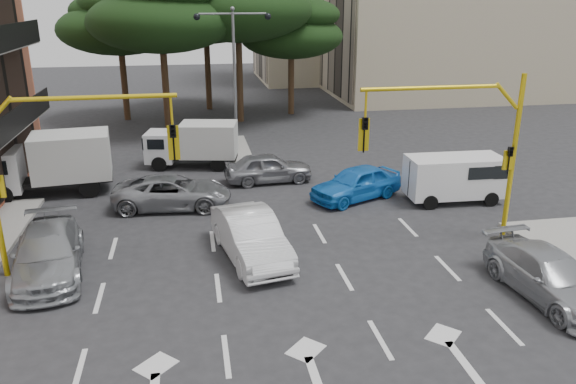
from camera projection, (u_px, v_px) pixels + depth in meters
name	position (u px, v px, depth m)	size (l,w,h in m)	color
ground	(282.00, 282.00, 17.51)	(120.00, 120.00, 0.00)	#28282B
median_strip	(237.00, 149.00, 32.36)	(1.40, 6.00, 0.15)	gray
pine_left_near	(161.00, 10.00, 34.75)	(9.15, 9.15, 10.23)	#382616
pine_left_far	(119.00, 20.00, 38.21)	(8.32, 8.32, 9.30)	#382616
pine_right	(292.00, 28.00, 40.41)	(7.49, 7.49, 8.37)	#382616
pine_back	(206.00, 8.00, 41.75)	(9.15, 9.15, 10.23)	#382616
signal_mast_right	(468.00, 137.00, 19.20)	(5.79, 0.37, 6.00)	gold
signal_mast_left	(50.00, 156.00, 16.96)	(5.79, 0.37, 6.00)	gold
street_lamp_center	(234.00, 54.00, 30.59)	(4.16, 0.36, 7.77)	slate
car_white_hatch	(251.00, 236.00, 18.91)	(1.67, 4.80, 1.58)	silver
car_blue_compact	(356.00, 183.00, 24.48)	(1.72, 4.28, 1.46)	blue
car_silver_wagon	(48.00, 253.00, 17.83)	(2.04, 5.01, 1.45)	#999CA1
car_silver_cross_a	(172.00, 192.00, 23.51)	(2.25, 4.88, 1.35)	gray
car_silver_cross_b	(268.00, 168.00, 26.74)	(1.66, 4.14, 1.41)	gray
car_silver_parked	(550.00, 276.00, 16.46)	(1.92, 4.71, 1.37)	#A1A4A9
van_white	(454.00, 179.00, 24.15)	(1.83, 4.05, 2.02)	white
box_truck_a	(49.00, 165.00, 24.91)	(2.32, 5.52, 2.72)	silver
box_truck_b	(193.00, 145.00, 29.01)	(1.98, 4.71, 2.32)	white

